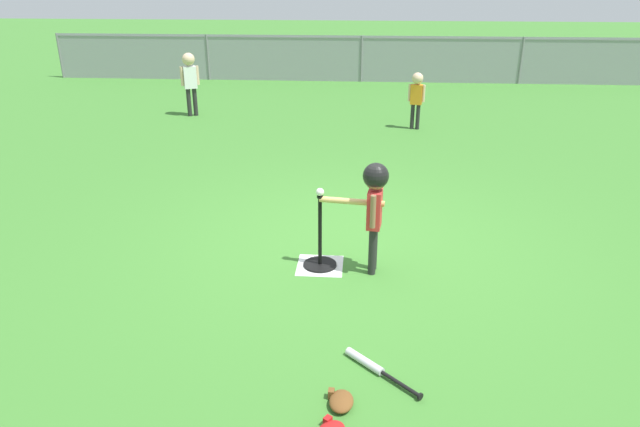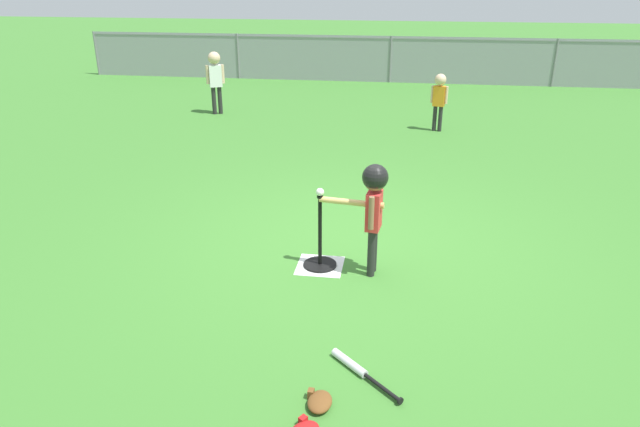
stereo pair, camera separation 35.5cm
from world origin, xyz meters
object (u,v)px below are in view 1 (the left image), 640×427
fielder_deep_center (190,76)px  spare_bat_silver (372,366)px  batter_child (374,196)px  fielder_deep_left (417,93)px  batting_tee (320,255)px  baseball_on_tee (320,192)px  glove_near_bats (341,401)px

fielder_deep_center → spare_bat_silver: bearing=-65.4°
batter_child → fielder_deep_left: size_ratio=1.07×
batting_tee → spare_bat_silver: bearing=-72.3°
baseball_on_tee → spare_bat_silver: size_ratio=0.14×
fielder_deep_center → spare_bat_silver: 8.39m
batting_tee → fielder_deep_center: 6.80m
batter_child → fielder_deep_left: 5.48m
fielder_deep_center → fielder_deep_left: bearing=-9.4°
batting_tee → batter_child: size_ratio=0.68×
baseball_on_tee → fielder_deep_center: (-2.99, 6.07, 0.01)m
batting_tee → fielder_deep_left: bearing=76.3°
batter_child → fielder_deep_left: batter_child is taller
batting_tee → batter_child: 0.81m
batting_tee → fielder_deep_center: fielder_deep_center is taller
batter_child → fielder_deep_left: bearing=81.5°
baseball_on_tee → glove_near_bats: 2.07m
baseball_on_tee → glove_near_bats: baseball_on_tee is taller
batting_tee → fielder_deep_left: fielder_deep_left is taller
batter_child → glove_near_bats: size_ratio=4.70×
batter_child → glove_near_bats: batter_child is taller
batter_child → spare_bat_silver: 1.64m
fielder_deep_left → spare_bat_silver: bearing=-96.8°
batter_child → fielder_deep_center: (-3.48, 6.13, 0.02)m
batter_child → fielder_deep_center: bearing=119.6°
batter_child → fielder_deep_center: 7.05m
glove_near_bats → batter_child: bearing=83.5°
batting_tee → glove_near_bats: 1.94m
fielder_deep_center → batter_child: bearing=-60.4°
baseball_on_tee → spare_bat_silver: bearing=-72.3°
fielder_deep_left → glove_near_bats: (-1.02, -7.27, -0.61)m
baseball_on_tee → fielder_deep_center: bearing=116.2°
fielder_deep_center → glove_near_bats: fielder_deep_center is taller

